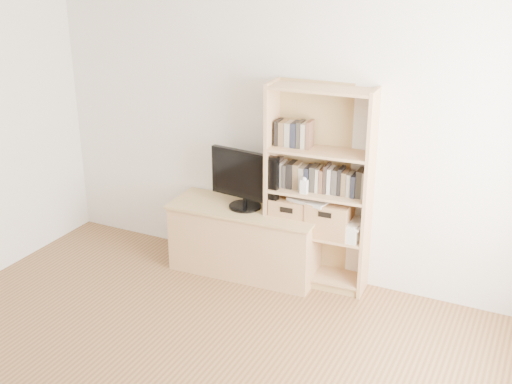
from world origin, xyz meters
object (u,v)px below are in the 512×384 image
Objects in this scene: basket_left at (292,213)px; television at (245,180)px; bookshelf at (319,189)px; basket_right at (330,218)px; baby_monitor at (304,187)px; laptop at (311,199)px; tv_stand at (245,241)px.

television is at bearing -174.18° from basket_left.
basket_right is (0.11, 0.00, -0.24)m from bookshelf.
laptop is (0.03, 0.09, -0.14)m from baby_monitor.
baby_monitor is at bearing -155.15° from basket_right.
tv_stand is at bearing 0.00° from television.
bookshelf is 2.66× the size of television.
bookshelf is at bearing 4.82° from tv_stand.
laptop reaches higher than tv_stand.
laptop is (0.57, 0.07, 0.47)m from tv_stand.
bookshelf reaches higher than basket_right.
television is 0.48m from basket_left.
tv_stand is 0.81m from baby_monitor.
baby_monitor is 0.33× the size of basket_right.
bookshelf reaches higher than tv_stand.
baby_monitor is at bearing -135.00° from bookshelf.
television is 0.54m from baby_monitor.
baby_monitor is (0.54, -0.01, 0.03)m from television.
television is at bearing -175.80° from basket_right.
basket_left is (0.40, 0.07, 0.32)m from tv_stand.
tv_stand is at bearing -175.80° from basket_right.
basket_right is at bearing 30.13° from baby_monitor.
baby_monitor is 0.34× the size of laptop.
bookshelf is (0.63, 0.09, 0.57)m from tv_stand.
television is 0.78m from basket_right.
baby_monitor is (-0.09, -0.10, 0.04)m from bookshelf.
bookshelf is 0.11m from laptop.
baby_monitor is at bearing -98.15° from laptop.
basket_right is (0.20, 0.10, -0.28)m from baby_monitor.
bookshelf is 4.91× the size of basket_right.
baby_monitor reaches higher than tv_stand.
bookshelf is 14.99× the size of baby_monitor.
laptop is at bearing -3.27° from basket_left.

